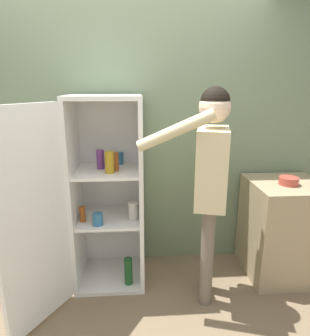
% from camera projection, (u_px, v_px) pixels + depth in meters
% --- Properties ---
extents(ground_plane, '(12.00, 12.00, 0.00)m').
position_uv_depth(ground_plane, '(129.00, 328.00, 2.22)').
color(ground_plane, '#7A664C').
extents(wall_back, '(7.00, 0.06, 2.55)m').
position_uv_depth(wall_back, '(127.00, 136.00, 2.82)').
color(wall_back, gray).
rests_on(wall_back, ground_plane).
extents(refrigerator, '(0.95, 1.08, 1.66)m').
position_uv_depth(refrigerator, '(94.00, 197.00, 2.53)').
color(refrigerator, white).
rests_on(refrigerator, ground_plane).
extents(person, '(0.74, 0.52, 1.73)m').
position_uv_depth(person, '(210.00, 169.00, 2.27)').
color(person, '#726656').
rests_on(person, ground_plane).
extents(counter, '(0.66, 0.64, 0.90)m').
position_uv_depth(counter, '(283.00, 229.00, 2.78)').
color(counter, tan).
rests_on(counter, ground_plane).
extents(bowl, '(0.17, 0.17, 0.07)m').
position_uv_depth(bowl, '(289.00, 181.00, 2.60)').
color(bowl, '#B24738').
rests_on(bowl, counter).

